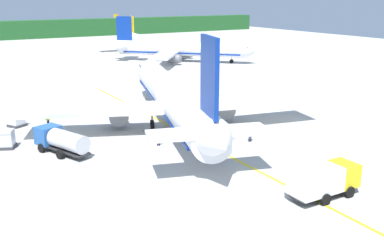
{
  "coord_description": "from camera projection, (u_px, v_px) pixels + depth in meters",
  "views": [
    {
      "loc": [
        -22.97,
        -22.17,
        14.96
      ],
      "look_at": [
        -0.25,
        16.05,
        2.6
      ],
      "focal_mm": 41.91,
      "sensor_mm": 36.0,
      "label": 1
    }
  ],
  "objects": [
    {
      "name": "ground",
      "position": [
        94.0,
        91.0,
        73.46
      ],
      "size": [
        240.0,
        320.0,
        0.2
      ],
      "primitive_type": "cube",
      "color": "#B7B5AD"
    },
    {
      "name": "airliner_distant",
      "position": [
        103.0,
        25.0,
        207.8
      ],
      "size": [
        21.81,
        18.35,
        6.54
      ],
      "color": "white",
      "rests_on": "ground"
    },
    {
      "name": "airliner_far_taxiway",
      "position": [
        144.0,
        41.0,
        126.78
      ],
      "size": [
        26.08,
        31.5,
        8.99
      ],
      "color": "white",
      "rests_on": "ground"
    },
    {
      "name": "service_truck_fuel",
      "position": [
        324.0,
        179.0,
        34.13
      ],
      "size": [
        5.79,
        2.5,
        2.49
      ],
      "color": "yellow",
      "rests_on": "ground"
    },
    {
      "name": "cargo_container_near",
      "position": [
        6.0,
        139.0,
        45.29
      ],
      "size": [
        2.2,
        2.2,
        2.02
      ],
      "color": "#333338",
      "rests_on": "ground"
    },
    {
      "name": "apron_guide_line",
      "position": [
        189.0,
        135.0,
        49.68
      ],
      "size": [
        0.3,
        60.0,
        0.01
      ],
      "primitive_type": "cube",
      "color": "yellow",
      "rests_on": "ground"
    },
    {
      "name": "crew_loader_left",
      "position": [
        158.0,
        136.0,
        46.03
      ],
      "size": [
        0.5,
        0.47,
        1.79
      ],
      "color": "#191E33",
      "rests_on": "ground"
    },
    {
      "name": "crew_marshaller",
      "position": [
        48.0,
        119.0,
        52.69
      ],
      "size": [
        0.59,
        0.38,
        1.68
      ],
      "color": "#191E33",
      "rests_on": "ground"
    },
    {
      "name": "crew_loader_right",
      "position": [
        250.0,
        133.0,
        47.31
      ],
      "size": [
        0.59,
        0.39,
        1.65
      ],
      "color": "#191E33",
      "rests_on": "ground"
    },
    {
      "name": "service_truck_baggage",
      "position": [
        62.0,
        140.0,
        43.68
      ],
      "size": [
        4.17,
        6.73,
        2.4
      ],
      "color": "#2659A5",
      "rests_on": "ground"
    },
    {
      "name": "airliner_foreground",
      "position": [
        172.0,
        98.0,
        52.65
      ],
      "size": [
        34.07,
        40.75,
        11.9
      ],
      "color": "white",
      "rests_on": "ground"
    },
    {
      "name": "cargo_container_mid",
      "position": [
        16.0,
        119.0,
        52.88
      ],
      "size": [
        2.27,
        2.27,
        2.0
      ],
      "color": "#333338",
      "rests_on": "ground"
    },
    {
      "name": "airliner_mid_apron",
      "position": [
        180.0,
        49.0,
        104.69
      ],
      "size": [
        27.83,
        27.7,
        10.27
      ],
      "color": "white",
      "rests_on": "ground"
    }
  ]
}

